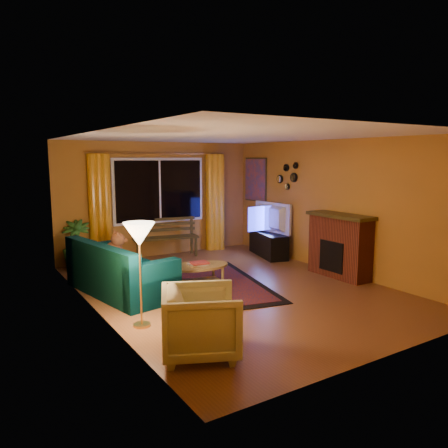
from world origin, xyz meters
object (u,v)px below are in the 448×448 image
tv_console (268,244)px  sofa (120,267)px  floor_lamp (140,276)px  armchair (201,319)px  bench (166,247)px  coffee_table (198,277)px

tv_console → sofa: bearing=-151.8°
floor_lamp → tv_console: 4.60m
armchair → floor_lamp: floor_lamp is taller
bench → coffee_table: (-0.52, -2.41, -0.02)m
bench → armchair: bearing=-98.5°
armchair → tv_console: bearing=-21.6°
armchair → floor_lamp: size_ratio=0.62×
sofa → tv_console: 3.77m
bench → sofa: 2.61m
sofa → coffee_table: bearing=-30.7°
floor_lamp → bench: bearing=61.0°
sofa → floor_lamp: floor_lamp is taller
sofa → bench: bearing=38.7°
sofa → floor_lamp: 1.55m
tv_console → armchair: bearing=-121.4°
armchair → tv_console: armchair is taller
bench → floor_lamp: floor_lamp is taller
floor_lamp → tv_console: floor_lamp is taller
armchair → coffee_table: bearing=-3.4°
armchair → tv_console: size_ratio=0.67×
floor_lamp → sofa: bearing=80.9°
bench → coffee_table: bench is taller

